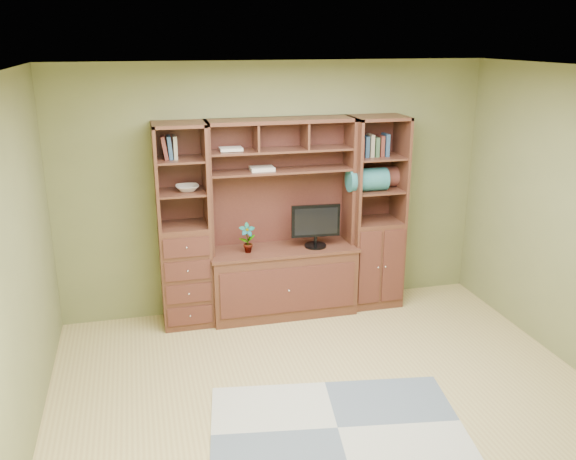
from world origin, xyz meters
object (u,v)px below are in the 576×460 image
object	(u,v)px
center_hutch	(283,221)
left_tower	(184,227)
right_tower	(375,213)
monitor	(316,218)

from	to	relation	value
center_hutch	left_tower	distance (m)	1.00
right_tower	monitor	distance (m)	0.69
monitor	center_hutch	bearing A→B (deg)	178.08
center_hutch	right_tower	size ratio (longest dim) A/B	1.00
left_tower	right_tower	bearing A→B (deg)	0.00
left_tower	center_hutch	bearing A→B (deg)	-2.29
center_hutch	left_tower	world-z (taller)	same
center_hutch	right_tower	xyz separation A→B (m)	(1.02, 0.04, 0.00)
left_tower	right_tower	xyz separation A→B (m)	(2.02, 0.00, 0.00)
center_hutch	monitor	distance (m)	0.34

